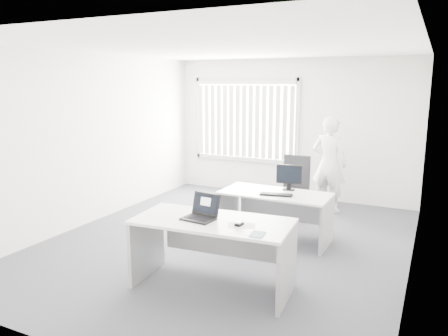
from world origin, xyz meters
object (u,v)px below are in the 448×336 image
at_px(desk_far, 275,206).
at_px(office_chair, 293,200).
at_px(desk_near, 212,239).
at_px(person, 329,164).
at_px(monitor, 289,177).
at_px(laptop, 198,208).

bearing_deg(desk_far, office_chair, 93.65).
bearing_deg(office_chair, desk_near, -91.64).
relative_size(desk_far, person, 0.92).
distance_m(desk_far, person, 1.92).
bearing_deg(person, desk_far, 86.75).
distance_m(desk_near, office_chair, 2.89).
height_order(office_chair, monitor, monitor).
bearing_deg(desk_near, desk_far, 81.66).
relative_size(office_chair, laptop, 3.07).
relative_size(office_chair, monitor, 2.82).
relative_size(desk_far, office_chair, 1.47).
relative_size(person, monitor, 4.50).
bearing_deg(laptop, office_chair, 92.11).
height_order(desk_far, person, person).
bearing_deg(desk_near, person, 77.81).
bearing_deg(desk_near, office_chair, 84.11).
relative_size(desk_near, person, 1.06).
bearing_deg(desk_near, monitor, 78.49).
xyz_separation_m(desk_far, office_chair, (-0.05, 1.08, -0.19)).
distance_m(person, laptop, 3.77).
relative_size(desk_far, monitor, 4.15).
distance_m(office_chair, monitor, 1.05).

